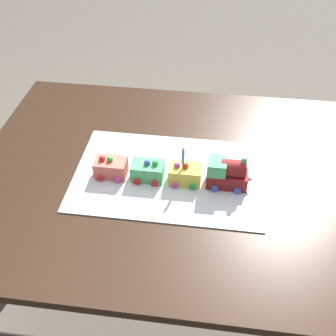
% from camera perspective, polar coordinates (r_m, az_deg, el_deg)
% --- Properties ---
extents(ground_plane, '(8.00, 8.00, 0.00)m').
position_cam_1_polar(ground_plane, '(1.90, 1.84, -17.36)').
color(ground_plane, '#6B6054').
extents(dining_table, '(1.40, 1.00, 0.74)m').
position_cam_1_polar(dining_table, '(1.39, 2.40, -3.99)').
color(dining_table, '#382316').
rests_on(dining_table, ground).
extents(cake_board, '(0.60, 0.40, 0.00)m').
position_cam_1_polar(cake_board, '(1.31, -0.00, -1.04)').
color(cake_board, silver).
rests_on(cake_board, dining_table).
extents(cake_locomotive, '(0.14, 0.08, 0.12)m').
position_cam_1_polar(cake_locomotive, '(1.25, 8.27, -0.74)').
color(cake_locomotive, maroon).
rests_on(cake_locomotive, cake_board).
extents(cake_car_caboose_lemon, '(0.10, 0.08, 0.07)m').
position_cam_1_polar(cake_car_caboose_lemon, '(1.27, 2.35, -0.84)').
color(cake_car_caboose_lemon, '#F4E04C').
rests_on(cake_car_caboose_lemon, cake_board).
extents(cake_car_flatbed_mint_green, '(0.10, 0.08, 0.07)m').
position_cam_1_polar(cake_car_flatbed_mint_green, '(1.28, -2.87, -0.37)').
color(cake_car_flatbed_mint_green, '#59CC7A').
rests_on(cake_car_flatbed_mint_green, cake_board).
extents(cake_car_tanker_coral, '(0.10, 0.08, 0.07)m').
position_cam_1_polar(cake_car_tanker_coral, '(1.30, -8.04, 0.10)').
color(cake_car_tanker_coral, '#F27260').
rests_on(cake_car_tanker_coral, cake_board).
extents(birthday_candle, '(0.01, 0.01, 0.07)m').
position_cam_1_polar(birthday_candle, '(1.22, 2.13, 1.77)').
color(birthday_candle, '#4CA5E5').
rests_on(birthday_candle, cake_car_caboose_lemon).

